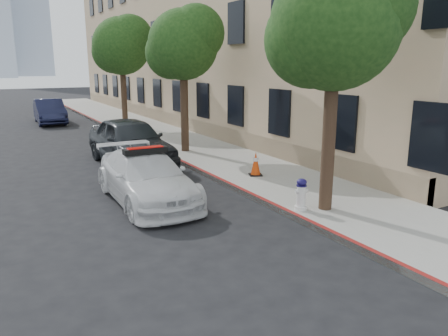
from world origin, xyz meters
name	(u,v)px	position (x,y,z in m)	size (l,w,h in m)	color
ground	(177,210)	(0.00, 0.00, 0.00)	(120.00, 120.00, 0.00)	black
sidewalk	(165,137)	(3.60, 10.00, 0.07)	(3.20, 50.00, 0.15)	gray
curb_strip	(133,139)	(2.06, 10.00, 0.07)	(0.12, 50.00, 0.15)	maroon
building	(218,38)	(9.20, 15.00, 5.00)	(8.00, 36.00, 10.00)	tan
tree_near	(337,24)	(2.93, -2.01, 4.27)	(2.92, 2.82, 5.62)	black
tree_mid	(184,44)	(2.93, 5.99, 4.16)	(2.77, 2.64, 5.43)	black
tree_far	(122,45)	(2.93, 13.99, 4.39)	(3.10, 3.00, 5.81)	black
police_car	(146,177)	(-0.40, 0.99, 0.64)	(1.84, 4.40, 1.42)	silver
parked_car_mid	(130,141)	(0.53, 5.33, 0.82)	(1.93, 4.80, 1.64)	#212529
parked_car_far	(50,111)	(-0.39, 18.22, 0.71)	(1.51, 4.34, 1.43)	black
fire_hydrant	(301,195)	(2.35, -1.79, 0.51)	(0.32, 0.29, 0.74)	silver
traffic_cone	(256,164)	(3.19, 1.43, 0.51)	(0.49, 0.49, 0.72)	black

